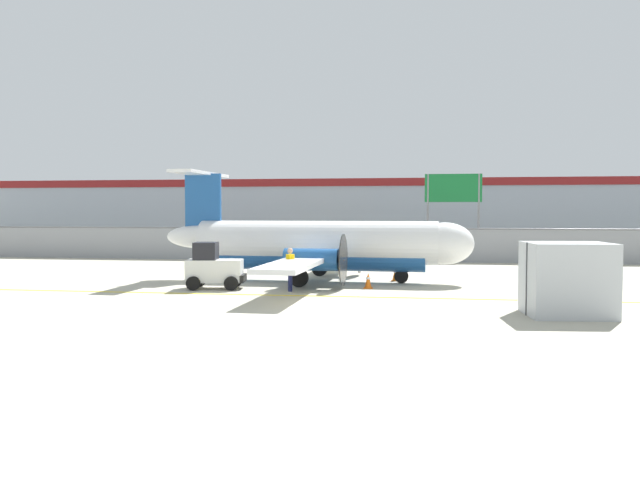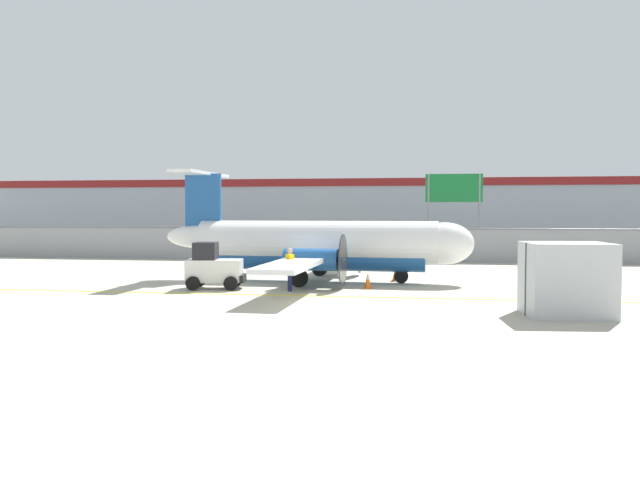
{
  "view_description": "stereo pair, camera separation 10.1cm",
  "coord_description": "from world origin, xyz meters",
  "px_view_note": "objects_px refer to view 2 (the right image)",
  "views": [
    {
      "loc": [
        3.58,
        -20.61,
        3.16
      ],
      "look_at": [
        -0.62,
        7.76,
        1.8
      ],
      "focal_mm": 35.0,
      "sensor_mm": 36.0,
      "label": 1
    },
    {
      "loc": [
        3.68,
        -20.59,
        3.16
      ],
      "look_at": [
        -0.62,
        7.76,
        1.8
      ],
      "focal_mm": 35.0,
      "sensor_mm": 36.0,
      "label": 2
    }
  ],
  "objects_px": {
    "baggage_tug": "(213,268)",
    "parked_car_0": "(202,236)",
    "parked_car_1": "(307,235)",
    "traffic_cone_near_left": "(395,274)",
    "ground_crew_worker": "(290,267)",
    "parked_car_4": "(549,238)",
    "commuter_airplane": "(322,246)",
    "parked_car_2": "(361,243)",
    "parked_car_3": "(469,243)",
    "highway_sign": "(454,195)",
    "cargo_container": "(567,279)",
    "traffic_cone_near_right": "(368,281)"
  },
  "relations": [
    {
      "from": "baggage_tug",
      "to": "parked_car_4",
      "type": "distance_m",
      "value": 34.6
    },
    {
      "from": "parked_car_3",
      "to": "commuter_airplane",
      "type": "bearing_deg",
      "value": 72.18
    },
    {
      "from": "traffic_cone_near_right",
      "to": "parked_car_0",
      "type": "distance_m",
      "value": 31.74
    },
    {
      "from": "traffic_cone_near_right",
      "to": "parked_car_3",
      "type": "distance_m",
      "value": 20.37
    },
    {
      "from": "traffic_cone_near_left",
      "to": "parked_car_4",
      "type": "bearing_deg",
      "value": 64.89
    },
    {
      "from": "traffic_cone_near_right",
      "to": "parked_car_2",
      "type": "height_order",
      "value": "parked_car_2"
    },
    {
      "from": "parked_car_1",
      "to": "parked_car_4",
      "type": "distance_m",
      "value": 20.78
    },
    {
      "from": "baggage_tug",
      "to": "parked_car_2",
      "type": "relative_size",
      "value": 0.58
    },
    {
      "from": "commuter_airplane",
      "to": "ground_crew_worker",
      "type": "xyz_separation_m",
      "value": [
        -0.76,
        -3.51,
        -0.65
      ]
    },
    {
      "from": "traffic_cone_near_left",
      "to": "traffic_cone_near_right",
      "type": "xyz_separation_m",
      "value": [
        -1.02,
        -2.86,
        0.0
      ]
    },
    {
      "from": "traffic_cone_near_right",
      "to": "parked_car_1",
      "type": "relative_size",
      "value": 0.15
    },
    {
      "from": "traffic_cone_near_left",
      "to": "highway_sign",
      "type": "relative_size",
      "value": 0.12
    },
    {
      "from": "parked_car_2",
      "to": "parked_car_1",
      "type": "bearing_deg",
      "value": -66.04
    },
    {
      "from": "baggage_tug",
      "to": "parked_car_1",
      "type": "bearing_deg",
      "value": 84.99
    },
    {
      "from": "parked_car_1",
      "to": "highway_sign",
      "type": "xyz_separation_m",
      "value": [
        12.15,
        -15.05,
        3.24
      ]
    },
    {
      "from": "baggage_tug",
      "to": "traffic_cone_near_right",
      "type": "relative_size",
      "value": 3.84
    },
    {
      "from": "baggage_tug",
      "to": "parked_car_4",
      "type": "relative_size",
      "value": 0.57
    },
    {
      "from": "highway_sign",
      "to": "traffic_cone_near_left",
      "type": "bearing_deg",
      "value": -104.58
    },
    {
      "from": "parked_car_0",
      "to": "traffic_cone_near_left",
      "type": "bearing_deg",
      "value": 130.84
    },
    {
      "from": "parked_car_3",
      "to": "highway_sign",
      "type": "height_order",
      "value": "highway_sign"
    },
    {
      "from": "traffic_cone_near_left",
      "to": "ground_crew_worker",
      "type": "bearing_deg",
      "value": -133.74
    },
    {
      "from": "ground_crew_worker",
      "to": "cargo_container",
      "type": "xyz_separation_m",
      "value": [
        9.33,
        -4.37,
        0.15
      ]
    },
    {
      "from": "baggage_tug",
      "to": "parked_car_0",
      "type": "xyz_separation_m",
      "value": [
        -10.31,
        28.08,
        0.04
      ]
    },
    {
      "from": "parked_car_0",
      "to": "highway_sign",
      "type": "relative_size",
      "value": 0.79
    },
    {
      "from": "baggage_tug",
      "to": "traffic_cone_near_right",
      "type": "bearing_deg",
      "value": 0.93
    },
    {
      "from": "traffic_cone_near_right",
      "to": "parked_car_4",
      "type": "distance_m",
      "value": 30.76
    },
    {
      "from": "baggage_tug",
      "to": "traffic_cone_near_left",
      "type": "relative_size",
      "value": 3.84
    },
    {
      "from": "baggage_tug",
      "to": "ground_crew_worker",
      "type": "distance_m",
      "value": 3.25
    },
    {
      "from": "traffic_cone_near_right",
      "to": "highway_sign",
      "type": "bearing_deg",
      "value": 74.47
    },
    {
      "from": "commuter_airplane",
      "to": "highway_sign",
      "type": "bearing_deg",
      "value": 66.5
    },
    {
      "from": "traffic_cone_near_left",
      "to": "parked_car_0",
      "type": "relative_size",
      "value": 0.15
    },
    {
      "from": "commuter_airplane",
      "to": "highway_sign",
      "type": "relative_size",
      "value": 2.92
    },
    {
      "from": "baggage_tug",
      "to": "parked_car_1",
      "type": "xyz_separation_m",
      "value": [
        -1.63,
        31.63,
        0.04
      ]
    },
    {
      "from": "ground_crew_worker",
      "to": "parked_car_2",
      "type": "relative_size",
      "value": 0.4
    },
    {
      "from": "traffic_cone_near_left",
      "to": "parked_car_2",
      "type": "relative_size",
      "value": 0.15
    },
    {
      "from": "traffic_cone_near_right",
      "to": "highway_sign",
      "type": "height_order",
      "value": "highway_sign"
    },
    {
      "from": "commuter_airplane",
      "to": "parked_car_3",
      "type": "distance_m",
      "value": 19.06
    },
    {
      "from": "traffic_cone_near_left",
      "to": "highway_sign",
      "type": "distance_m",
      "value": 13.73
    },
    {
      "from": "baggage_tug",
      "to": "cargo_container",
      "type": "xyz_separation_m",
      "value": [
        12.56,
        -4.71,
        0.24
      ]
    },
    {
      "from": "ground_crew_worker",
      "to": "baggage_tug",
      "type": "bearing_deg",
      "value": 166.43
    },
    {
      "from": "commuter_airplane",
      "to": "traffic_cone_near_left",
      "type": "height_order",
      "value": "commuter_airplane"
    },
    {
      "from": "baggage_tug",
      "to": "parked_car_3",
      "type": "height_order",
      "value": "baggage_tug"
    },
    {
      "from": "commuter_airplane",
      "to": "parked_car_2",
      "type": "bearing_deg",
      "value": 91.31
    },
    {
      "from": "ground_crew_worker",
      "to": "parked_car_3",
      "type": "height_order",
      "value": "same"
    },
    {
      "from": "baggage_tug",
      "to": "parked_car_0",
      "type": "distance_m",
      "value": 29.91
    },
    {
      "from": "ground_crew_worker",
      "to": "parked_car_0",
      "type": "distance_m",
      "value": 31.48
    },
    {
      "from": "highway_sign",
      "to": "parked_car_4",
      "type": "bearing_deg",
      "value": 55.62
    },
    {
      "from": "parked_car_0",
      "to": "parked_car_4",
      "type": "distance_m",
      "value": 29.3
    },
    {
      "from": "parked_car_3",
      "to": "cargo_container",
      "type": "bearing_deg",
      "value": 98.15
    },
    {
      "from": "parked_car_1",
      "to": "traffic_cone_near_left",
      "type": "bearing_deg",
      "value": -67.6
    }
  ]
}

